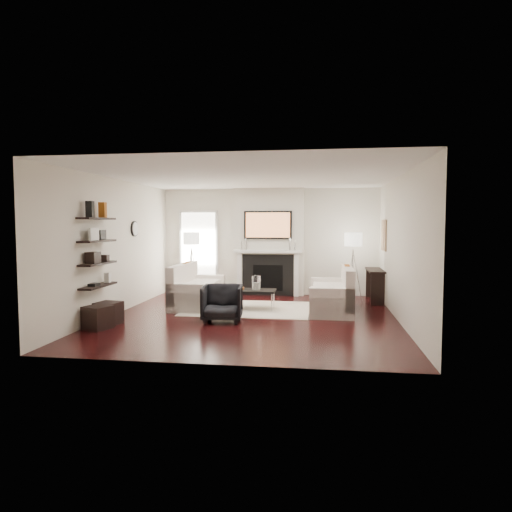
# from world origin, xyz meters

# --- Properties ---
(room_envelope) EXTENTS (6.00, 6.00, 6.00)m
(room_envelope) POSITION_xyz_m (0.00, 0.00, 1.35)
(room_envelope) COLOR black
(room_envelope) RESTS_ON ground
(chimney_breast) EXTENTS (1.80, 0.25, 2.70)m
(chimney_breast) POSITION_xyz_m (0.00, 2.88, 1.35)
(chimney_breast) COLOR silver
(chimney_breast) RESTS_ON floor
(fireplace_surround) EXTENTS (1.30, 0.02, 1.04)m
(fireplace_surround) POSITION_xyz_m (0.00, 2.74, 0.52)
(fireplace_surround) COLOR black
(fireplace_surround) RESTS_ON floor
(firebox) EXTENTS (0.75, 0.02, 0.65)m
(firebox) POSITION_xyz_m (0.00, 2.73, 0.45)
(firebox) COLOR black
(firebox) RESTS_ON floor
(mantel_pilaster_l) EXTENTS (0.12, 0.08, 1.10)m
(mantel_pilaster_l) POSITION_xyz_m (-0.72, 2.71, 0.55)
(mantel_pilaster_l) COLOR white
(mantel_pilaster_l) RESTS_ON floor
(mantel_pilaster_r) EXTENTS (0.12, 0.08, 1.10)m
(mantel_pilaster_r) POSITION_xyz_m (0.72, 2.71, 0.55)
(mantel_pilaster_r) COLOR white
(mantel_pilaster_r) RESTS_ON floor
(mantel_shelf) EXTENTS (1.70, 0.18, 0.07)m
(mantel_shelf) POSITION_xyz_m (0.00, 2.69, 1.12)
(mantel_shelf) COLOR white
(mantel_shelf) RESTS_ON chimney_breast
(tv_body) EXTENTS (1.20, 0.06, 0.70)m
(tv_body) POSITION_xyz_m (0.00, 2.71, 1.78)
(tv_body) COLOR black
(tv_body) RESTS_ON chimney_breast
(tv_screen) EXTENTS (1.10, 0.00, 0.62)m
(tv_screen) POSITION_xyz_m (0.00, 2.68, 1.78)
(tv_screen) COLOR #BF723F
(tv_screen) RESTS_ON tv_body
(candlestick_l_tall) EXTENTS (0.04, 0.04, 0.30)m
(candlestick_l_tall) POSITION_xyz_m (-0.55, 2.70, 1.30)
(candlestick_l_tall) COLOR silver
(candlestick_l_tall) RESTS_ON mantel_shelf
(candlestick_l_short) EXTENTS (0.04, 0.04, 0.24)m
(candlestick_l_short) POSITION_xyz_m (-0.68, 2.70, 1.27)
(candlestick_l_short) COLOR silver
(candlestick_l_short) RESTS_ON mantel_shelf
(candlestick_r_tall) EXTENTS (0.04, 0.04, 0.30)m
(candlestick_r_tall) POSITION_xyz_m (0.55, 2.70, 1.30)
(candlestick_r_tall) COLOR silver
(candlestick_r_tall) RESTS_ON mantel_shelf
(candlestick_r_short) EXTENTS (0.04, 0.04, 0.24)m
(candlestick_r_short) POSITION_xyz_m (0.68, 2.70, 1.27)
(candlestick_r_short) COLOR silver
(candlestick_r_short) RESTS_ON mantel_shelf
(hallway_panel) EXTENTS (0.90, 0.02, 2.10)m
(hallway_panel) POSITION_xyz_m (-1.85, 2.98, 1.05)
(hallway_panel) COLOR white
(hallway_panel) RESTS_ON floor
(door_trim_l) EXTENTS (0.06, 0.06, 2.16)m
(door_trim_l) POSITION_xyz_m (-2.33, 2.96, 1.05)
(door_trim_l) COLOR white
(door_trim_l) RESTS_ON floor
(door_trim_r) EXTENTS (0.06, 0.06, 2.16)m
(door_trim_r) POSITION_xyz_m (-1.37, 2.96, 1.05)
(door_trim_r) COLOR white
(door_trim_r) RESTS_ON floor
(door_trim_top) EXTENTS (1.02, 0.06, 0.06)m
(door_trim_top) POSITION_xyz_m (-1.85, 2.96, 2.13)
(door_trim_top) COLOR white
(door_trim_top) RESTS_ON wall_back
(rug) EXTENTS (2.60, 2.00, 0.01)m
(rug) POSITION_xyz_m (-0.21, 0.87, 0.01)
(rug) COLOR beige
(rug) RESTS_ON floor
(loveseat_left_base) EXTENTS (0.85, 1.80, 0.42)m
(loveseat_left_base) POSITION_xyz_m (-1.36, 1.05, 0.21)
(loveseat_left_base) COLOR silver
(loveseat_left_base) RESTS_ON floor
(loveseat_left_back) EXTENTS (0.18, 1.80, 0.80)m
(loveseat_left_back) POSITION_xyz_m (-1.70, 1.05, 0.53)
(loveseat_left_back) COLOR silver
(loveseat_left_back) RESTS_ON floor
(loveseat_left_arm_n) EXTENTS (0.85, 0.18, 0.60)m
(loveseat_left_arm_n) POSITION_xyz_m (-1.36, 0.24, 0.30)
(loveseat_left_arm_n) COLOR silver
(loveseat_left_arm_n) RESTS_ON floor
(loveseat_left_arm_s) EXTENTS (0.85, 0.18, 0.60)m
(loveseat_left_arm_s) POSITION_xyz_m (-1.36, 1.86, 0.30)
(loveseat_left_arm_s) COLOR silver
(loveseat_left_arm_s) RESTS_ON floor
(loveseat_left_cushion) EXTENTS (0.63, 1.44, 0.10)m
(loveseat_left_cushion) POSITION_xyz_m (-1.31, 1.05, 0.47)
(loveseat_left_cushion) COLOR silver
(loveseat_left_cushion) RESTS_ON loveseat_left_base
(pillow_left_orange) EXTENTS (0.10, 0.42, 0.42)m
(pillow_left_orange) POSITION_xyz_m (-1.70, 1.35, 0.73)
(pillow_left_orange) COLOR #A25213
(pillow_left_orange) RESTS_ON loveseat_left_cushion
(pillow_left_charcoal) EXTENTS (0.10, 0.40, 0.40)m
(pillow_left_charcoal) POSITION_xyz_m (-1.70, 0.75, 0.72)
(pillow_left_charcoal) COLOR black
(pillow_left_charcoal) RESTS_ON loveseat_left_cushion
(loveseat_right_base) EXTENTS (0.85, 1.80, 0.42)m
(loveseat_right_base) POSITION_xyz_m (1.53, 0.84, 0.21)
(loveseat_right_base) COLOR silver
(loveseat_right_base) RESTS_ON floor
(loveseat_right_back) EXTENTS (0.18, 1.80, 0.80)m
(loveseat_right_back) POSITION_xyz_m (1.87, 0.84, 0.53)
(loveseat_right_back) COLOR silver
(loveseat_right_back) RESTS_ON floor
(loveseat_right_arm_n) EXTENTS (0.85, 0.18, 0.60)m
(loveseat_right_arm_n) POSITION_xyz_m (1.53, 0.03, 0.30)
(loveseat_right_arm_n) COLOR silver
(loveseat_right_arm_n) RESTS_ON floor
(loveseat_right_arm_s) EXTENTS (0.85, 0.18, 0.60)m
(loveseat_right_arm_s) POSITION_xyz_m (1.53, 1.65, 0.30)
(loveseat_right_arm_s) COLOR silver
(loveseat_right_arm_s) RESTS_ON floor
(loveseat_right_cushion) EXTENTS (0.63, 1.44, 0.10)m
(loveseat_right_cushion) POSITION_xyz_m (1.48, 0.84, 0.47)
(loveseat_right_cushion) COLOR silver
(loveseat_right_cushion) RESTS_ON loveseat_right_base
(pillow_right_orange) EXTENTS (0.10, 0.42, 0.42)m
(pillow_right_orange) POSITION_xyz_m (1.87, 1.14, 0.73)
(pillow_right_orange) COLOR #A25213
(pillow_right_orange) RESTS_ON loveseat_right_cushion
(pillow_right_charcoal) EXTENTS (0.10, 0.40, 0.40)m
(pillow_right_charcoal) POSITION_xyz_m (1.87, 0.54, 0.72)
(pillow_right_charcoal) COLOR black
(pillow_right_charcoal) RESTS_ON loveseat_right_cushion
(coffee_table) EXTENTS (1.10, 0.55, 0.04)m
(coffee_table) POSITION_xyz_m (-0.18, 0.82, 0.40)
(coffee_table) COLOR black
(coffee_table) RESTS_ON floor
(coffee_leg_nw) EXTENTS (0.02, 0.02, 0.38)m
(coffee_leg_nw) POSITION_xyz_m (-0.68, 0.60, 0.19)
(coffee_leg_nw) COLOR silver
(coffee_leg_nw) RESTS_ON floor
(coffee_leg_ne) EXTENTS (0.02, 0.02, 0.38)m
(coffee_leg_ne) POSITION_xyz_m (0.32, 0.60, 0.19)
(coffee_leg_ne) COLOR silver
(coffee_leg_ne) RESTS_ON floor
(coffee_leg_sw) EXTENTS (0.02, 0.02, 0.38)m
(coffee_leg_sw) POSITION_xyz_m (-0.68, 1.04, 0.19)
(coffee_leg_sw) COLOR silver
(coffee_leg_sw) RESTS_ON floor
(coffee_leg_se) EXTENTS (0.02, 0.02, 0.38)m
(coffee_leg_se) POSITION_xyz_m (0.32, 1.04, 0.19)
(coffee_leg_se) COLOR silver
(coffee_leg_se) RESTS_ON floor
(hurricane_glass) EXTENTS (0.18, 0.18, 0.32)m
(hurricane_glass) POSITION_xyz_m (-0.03, 0.82, 0.56)
(hurricane_glass) COLOR white
(hurricane_glass) RESTS_ON coffee_table
(hurricane_candle) EXTENTS (0.11, 0.11, 0.17)m
(hurricane_candle) POSITION_xyz_m (-0.03, 0.82, 0.50)
(hurricane_candle) COLOR white
(hurricane_candle) RESTS_ON coffee_table
(copper_bowl) EXTENTS (0.28, 0.28, 0.05)m
(copper_bowl) POSITION_xyz_m (-0.43, 0.82, 0.45)
(copper_bowl) COLOR #BB5D1F
(copper_bowl) RESTS_ON coffee_table
(armchair) EXTENTS (0.79, 0.75, 0.74)m
(armchair) POSITION_xyz_m (-0.49, -0.40, 0.37)
(armchair) COLOR black
(armchair) RESTS_ON floor
(lamp_left_post) EXTENTS (0.02, 0.02, 1.20)m
(lamp_left_post) POSITION_xyz_m (-1.85, 2.29, 0.60)
(lamp_left_post) COLOR silver
(lamp_left_post) RESTS_ON floor
(lamp_left_shade) EXTENTS (0.40, 0.40, 0.30)m
(lamp_left_shade) POSITION_xyz_m (-1.85, 2.29, 1.45)
(lamp_left_shade) COLOR white
(lamp_left_shade) RESTS_ON lamp_left_post
(lamp_left_leg_a) EXTENTS (0.25, 0.02, 1.23)m
(lamp_left_leg_a) POSITION_xyz_m (-1.74, 2.29, 0.60)
(lamp_left_leg_a) COLOR silver
(lamp_left_leg_a) RESTS_ON floor
(lamp_left_leg_b) EXTENTS (0.14, 0.22, 1.23)m
(lamp_left_leg_b) POSITION_xyz_m (-1.91, 2.39, 0.60)
(lamp_left_leg_b) COLOR silver
(lamp_left_leg_b) RESTS_ON floor
(lamp_left_leg_c) EXTENTS (0.14, 0.22, 1.23)m
(lamp_left_leg_c) POSITION_xyz_m (-1.91, 2.20, 0.60)
(lamp_left_leg_c) COLOR silver
(lamp_left_leg_c) RESTS_ON floor
(lamp_right_post) EXTENTS (0.02, 0.02, 1.20)m
(lamp_right_post) POSITION_xyz_m (2.05, 2.09, 0.60)
(lamp_right_post) COLOR silver
(lamp_right_post) RESTS_ON floor
(lamp_right_shade) EXTENTS (0.40, 0.40, 0.30)m
(lamp_right_shade) POSITION_xyz_m (2.05, 2.09, 1.45)
(lamp_right_shade) COLOR white
(lamp_right_shade) RESTS_ON lamp_right_post
(lamp_right_leg_a) EXTENTS (0.25, 0.02, 1.23)m
(lamp_right_leg_a) POSITION_xyz_m (2.16, 2.09, 0.60)
(lamp_right_leg_a) COLOR silver
(lamp_right_leg_a) RESTS_ON floor
(lamp_right_leg_b) EXTENTS (0.14, 0.22, 1.23)m
(lamp_right_leg_b) POSITION_xyz_m (2.00, 2.18, 0.60)
(lamp_right_leg_b) COLOR silver
(lamp_right_leg_b) RESTS_ON floor
(lamp_right_leg_c) EXTENTS (0.14, 0.22, 1.23)m
(lamp_right_leg_c) POSITION_xyz_m (1.99, 1.99, 0.60)
(lamp_right_leg_c) COLOR silver
(lamp_right_leg_c) RESTS_ON floor
(console_top) EXTENTS (0.35, 1.20, 0.04)m
(console_top) POSITION_xyz_m (2.57, 2.23, 0.73)
(console_top) COLOR black
(console_top) RESTS_ON floor
(console_leg_n) EXTENTS (0.30, 0.04, 0.71)m
(console_leg_n) POSITION_xyz_m (2.57, 1.68, 0.35)
(console_leg_n) COLOR black
(console_leg_n) RESTS_ON floor
(console_leg_s) EXTENTS (0.30, 0.04, 0.71)m
(console_leg_s) POSITION_xyz_m (2.57, 2.78, 0.35)
(console_leg_s) COLOR black
(console_leg_s) RESTS_ON floor
(wall_art) EXTENTS (0.03, 0.70, 0.70)m
(wall_art) POSITION_xyz_m (2.73, 2.05, 1.55)
(wall_art) COLOR #9B754D
(wall_art) RESTS_ON wall_right
(shelf_bottom) EXTENTS (0.25, 1.00, 0.03)m
(shelf_bottom) POSITION_xyz_m (-2.62, -1.00, 0.70)
(shelf_bottom) COLOR black
(shelf_bottom) RESTS_ON wall_left
(shelf_lower) EXTENTS (0.25, 1.00, 0.04)m
(shelf_lower) POSITION_xyz_m (-2.62, -1.00, 1.10)
(shelf_lower) COLOR black
(shelf_lower) RESTS_ON wall_left
(shelf_upper) EXTENTS (0.25, 1.00, 0.04)m
(shelf_upper) POSITION_xyz_m (-2.62, -1.00, 1.50)
(shelf_upper) COLOR black
(shelf_upper) RESTS_ON wall_left
(shelf_top) EXTENTS (0.25, 1.00, 0.04)m
(shelf_top) POSITION_xyz_m (-2.62, -1.00, 1.90)
(shelf_top) COLOR black
(shelf_top) RESTS_ON wall_left
(decor_magfile_a) EXTENTS (0.12, 0.10, 0.28)m
(decor_magfile_a) POSITION_xyz_m (-2.62, -1.23, 2.06)
(decor_magfile_a) COLOR black
(decor_magfile_a) RESTS_ON shelf_top
(decor_magfile_b) EXTENTS (0.12, 0.10, 0.28)m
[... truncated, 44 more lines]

